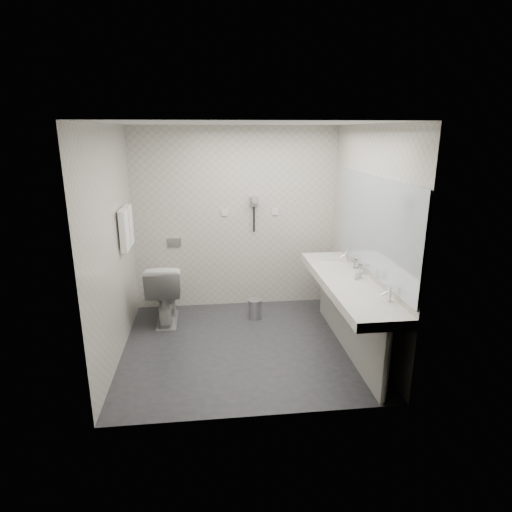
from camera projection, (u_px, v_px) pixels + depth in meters
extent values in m
plane|color=#28282C|center=(245.00, 346.00, 5.03)|extent=(2.80, 2.80, 0.00)
plane|color=silver|center=(243.00, 123.00, 4.33)|extent=(2.80, 2.80, 0.00)
plane|color=beige|center=(236.00, 219.00, 5.92)|extent=(2.80, 0.00, 2.80)
plane|color=beige|center=(258.00, 283.00, 3.44)|extent=(2.80, 0.00, 2.80)
plane|color=beige|center=(112.00, 247.00, 4.52)|extent=(0.00, 2.60, 2.60)
plane|color=beige|center=(367.00, 239.00, 4.83)|extent=(0.00, 2.60, 2.60)
cube|color=silver|center=(347.00, 284.00, 4.74)|extent=(0.55, 2.20, 0.10)
cube|color=gray|center=(347.00, 319.00, 4.86)|extent=(0.03, 2.15, 0.75)
cylinder|color=silver|center=(387.00, 367.00, 3.87)|extent=(0.06, 0.06, 0.75)
cylinder|color=silver|center=(325.00, 287.00, 5.85)|extent=(0.06, 0.06, 0.75)
cube|color=#B2BCC6|center=(374.00, 226.00, 4.58)|extent=(0.02, 2.20, 1.05)
ellipsoid|color=silver|center=(369.00, 303.00, 4.11)|extent=(0.40, 0.31, 0.05)
ellipsoid|color=silver|center=(331.00, 263.00, 5.35)|extent=(0.40, 0.31, 0.05)
cylinder|color=silver|center=(389.00, 294.00, 4.10)|extent=(0.04, 0.04, 0.15)
cylinder|color=silver|center=(346.00, 256.00, 5.34)|extent=(0.04, 0.04, 0.15)
imported|color=beige|center=(359.00, 273.00, 4.76)|extent=(0.07, 0.07, 0.11)
imported|color=beige|center=(356.00, 275.00, 4.70)|extent=(0.05, 0.05, 0.12)
cylinder|color=silver|center=(360.00, 269.00, 4.90)|extent=(0.07, 0.07, 0.11)
cylinder|color=silver|center=(356.00, 264.00, 5.10)|extent=(0.07, 0.07, 0.10)
imported|color=silver|center=(165.00, 292.00, 5.58)|extent=(0.47, 0.81, 0.81)
cube|color=#B2B5BA|center=(175.00, 242.00, 5.89)|extent=(0.18, 0.02, 0.12)
cylinder|color=#B2B5BA|center=(255.00, 310.00, 5.73)|extent=(0.23, 0.23, 0.25)
cylinder|color=#B2B5BA|center=(255.00, 300.00, 5.70)|extent=(0.18, 0.18, 0.02)
cylinder|color=silver|center=(124.00, 209.00, 4.97)|extent=(0.02, 0.62, 0.02)
cube|color=white|center=(124.00, 230.00, 4.90)|extent=(0.07, 0.24, 0.48)
cube|color=white|center=(128.00, 225.00, 5.17)|extent=(0.07, 0.24, 0.48)
cube|color=gray|center=(254.00, 201.00, 5.85)|extent=(0.10, 0.04, 0.14)
cylinder|color=gray|center=(254.00, 200.00, 5.77)|extent=(0.08, 0.14, 0.08)
cylinder|color=black|center=(254.00, 219.00, 5.90)|extent=(0.02, 0.02, 0.35)
cube|color=silver|center=(225.00, 213.00, 5.86)|extent=(0.09, 0.02, 0.09)
cube|color=silver|center=(275.00, 211.00, 5.94)|extent=(0.09, 0.02, 0.09)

